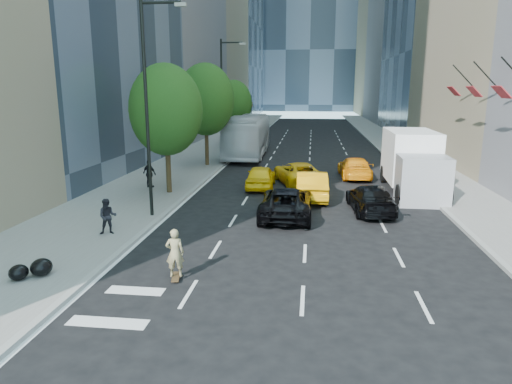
# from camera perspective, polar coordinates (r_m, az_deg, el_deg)

# --- Properties ---
(ground) EXTENTS (160.00, 160.00, 0.00)m
(ground) POSITION_cam_1_polar(r_m,az_deg,el_deg) (17.80, 2.88, -7.51)
(ground) COLOR black
(ground) RESTS_ON ground
(sidewalk_left) EXTENTS (6.00, 120.00, 0.15)m
(sidewalk_left) POSITION_cam_1_polar(r_m,az_deg,el_deg) (48.13, -5.26, 5.50)
(sidewalk_left) COLOR slate
(sidewalk_left) RESTS_ON ground
(sidewalk_right) EXTENTS (4.00, 120.00, 0.15)m
(sidewalk_right) POSITION_cam_1_polar(r_m,az_deg,el_deg) (47.88, 17.65, 4.91)
(sidewalk_right) COLOR slate
(sidewalk_right) RESTS_ON ground
(tower_right_far) EXTENTS (20.00, 24.00, 50.00)m
(tower_right_far) POSITION_cam_1_polar(r_m,az_deg,el_deg) (118.04, 18.38, 21.40)
(tower_right_far) COLOR gray
(tower_right_far) RESTS_ON ground
(lamp_near) EXTENTS (2.13, 0.22, 10.00)m
(lamp_near) POSITION_cam_1_polar(r_m,az_deg,el_deg) (21.96, -13.16, 11.54)
(lamp_near) COLOR black
(lamp_near) RESTS_ON sidewalk_left
(lamp_far) EXTENTS (2.13, 0.22, 10.00)m
(lamp_far) POSITION_cam_1_polar(r_m,az_deg,el_deg) (39.37, -4.04, 12.27)
(lamp_far) COLOR black
(lamp_far) RESTS_ON sidewalk_left
(tree_near) EXTENTS (4.20, 4.20, 7.46)m
(tree_near) POSITION_cam_1_polar(r_m,az_deg,el_deg) (27.00, -11.20, 10.03)
(tree_near) COLOR black
(tree_near) RESTS_ON sidewalk_left
(tree_mid) EXTENTS (4.50, 4.50, 7.99)m
(tree_mid) POSITION_cam_1_polar(r_m,az_deg,el_deg) (36.63, -6.31, 11.41)
(tree_mid) COLOR black
(tree_mid) RESTS_ON sidewalk_left
(tree_far) EXTENTS (3.90, 3.90, 6.92)m
(tree_far) POSITION_cam_1_polar(r_m,az_deg,el_deg) (49.39, -2.79, 11.02)
(tree_far) COLOR black
(tree_far) RESTS_ON sidewalk_left
(traffic_signal) EXTENTS (2.48, 0.53, 5.20)m
(traffic_signal) POSITION_cam_1_polar(r_m,az_deg,el_deg) (57.18, -0.61, 10.89)
(traffic_signal) COLOR black
(traffic_signal) RESTS_ON sidewalk_left
(facade_flags) EXTENTS (1.85, 13.30, 2.05)m
(facade_flags) POSITION_cam_1_polar(r_m,az_deg,el_deg) (28.29, 27.18, 11.46)
(facade_flags) COLOR black
(facade_flags) RESTS_ON ground
(skateboarder) EXTENTS (0.66, 0.50, 1.64)m
(skateboarder) POSITION_cam_1_polar(r_m,az_deg,el_deg) (15.30, -10.09, -7.90)
(skateboarder) COLOR #877C54
(skateboarder) RESTS_ON ground
(black_sedan_lincoln) EXTENTS (2.46, 5.30, 1.47)m
(black_sedan_lincoln) POSITION_cam_1_polar(r_m,az_deg,el_deg) (22.36, 3.81, -1.29)
(black_sedan_lincoln) COLOR black
(black_sedan_lincoln) RESTS_ON ground
(black_sedan_mercedes) EXTENTS (2.34, 4.98, 1.40)m
(black_sedan_mercedes) POSITION_cam_1_polar(r_m,az_deg,el_deg) (23.92, 14.13, -0.80)
(black_sedan_mercedes) COLOR black
(black_sedan_mercedes) RESTS_ON ground
(taxi_a) EXTENTS (1.82, 4.31, 1.45)m
(taxi_a) POSITION_cam_1_polar(r_m,az_deg,el_deg) (28.85, 0.60, 1.94)
(taxi_a) COLOR yellow
(taxi_a) RESTS_ON ground
(taxi_b) EXTENTS (1.85, 4.92, 1.60)m
(taxi_b) POSITION_cam_1_polar(r_m,az_deg,el_deg) (26.21, 6.96, 0.89)
(taxi_b) COLOR orange
(taxi_b) RESTS_ON ground
(taxi_c) EXTENTS (3.90, 5.75, 1.46)m
(taxi_c) POSITION_cam_1_polar(r_m,az_deg,el_deg) (30.16, 5.31, 2.37)
(taxi_c) COLOR yellow
(taxi_c) RESTS_ON ground
(taxi_d) EXTENTS (2.25, 5.06, 1.44)m
(taxi_d) POSITION_cam_1_polar(r_m,az_deg,el_deg) (32.94, 12.23, 3.00)
(taxi_d) COLOR orange
(taxi_d) RESTS_ON ground
(city_bus) EXTENTS (3.50, 13.41, 3.71)m
(city_bus) POSITION_cam_1_polar(r_m,az_deg,el_deg) (42.98, -1.01, 7.06)
(city_bus) COLOR silver
(city_bus) RESTS_ON ground
(box_truck) EXTENTS (2.87, 7.67, 3.65)m
(box_truck) POSITION_cam_1_polar(r_m,az_deg,el_deg) (28.97, 19.01, 3.55)
(box_truck) COLOR white
(box_truck) RESTS_ON ground
(pedestrian_a) EXTENTS (0.89, 0.79, 1.53)m
(pedestrian_a) POSITION_cam_1_polar(r_m,az_deg,el_deg) (20.20, -18.05, -2.93)
(pedestrian_a) COLOR black
(pedestrian_a) RESTS_ON sidewalk_left
(pedestrian_b) EXTENTS (1.10, 0.82, 1.74)m
(pedestrian_b) POSITION_cam_1_polar(r_m,az_deg,el_deg) (29.01, -13.16, 2.25)
(pedestrian_b) COLOR black
(pedestrian_b) RESTS_ON sidewalk_left
(garbage_bags) EXTENTS (1.16, 1.12, 0.58)m
(garbage_bags) POSITION_cam_1_polar(r_m,az_deg,el_deg) (16.75, -26.17, -8.66)
(garbage_bags) COLOR black
(garbage_bags) RESTS_ON sidewalk_left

